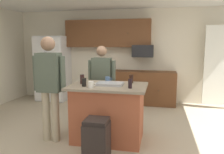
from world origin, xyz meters
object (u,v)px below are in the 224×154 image
glass_dark_ale (82,79)px  person_guest_by_door (49,82)px  refrigerator (53,68)px  tumbler_amber (130,84)px  glass_stout_tall (131,79)px  serving_tray (110,84)px  mug_blue_stoneware (108,79)px  kitchen_island (108,112)px  mug_ceramic_white (91,85)px  microwave_over_range (143,51)px  glass_pilsner (84,82)px  trash_bin (97,140)px  person_elder_center (102,80)px

glass_dark_ale → person_guest_by_door: bearing=-149.1°
refrigerator → tumbler_amber: size_ratio=12.54×
glass_stout_tall → serving_tray: 0.42m
mug_blue_stoneware → glass_dark_ale: 0.47m
refrigerator → glass_stout_tall: 3.36m
kitchen_island → refrigerator: bearing=132.8°
mug_ceramic_white → glass_dark_ale: bearing=130.5°
microwave_over_range → tumbler_amber: microwave_over_range is taller
tumbler_amber → serving_tray: size_ratio=0.34×
mug_blue_stoneware → glass_pilsner: (-0.28, -0.47, 0.02)m
trash_bin → refrigerator: bearing=125.4°
mug_blue_stoneware → trash_bin: mug_blue_stoneware is taller
glass_dark_ale → glass_pilsner: bearing=-63.1°
microwave_over_range → person_elder_center: bearing=-111.1°
trash_bin → person_elder_center: bearing=102.1°
mug_ceramic_white → mug_blue_stoneware: bearing=76.3°
refrigerator → mug_blue_stoneware: refrigerator is taller
microwave_over_range → trash_bin: bearing=-96.4°
person_elder_center → glass_pilsner: 0.97m
microwave_over_range → glass_stout_tall: 2.30m
microwave_over_range → glass_dark_ale: bearing=-108.4°
microwave_over_range → glass_pilsner: 2.86m
kitchen_island → person_elder_center: size_ratio=0.80×
refrigerator → kitchen_island: size_ratio=1.45×
refrigerator → person_guest_by_door: size_ratio=1.06×
kitchen_island → trash_bin: 0.76m
person_guest_by_door → microwave_over_range: bearing=49.4°
kitchen_island → mug_ceramic_white: 0.63m
person_elder_center → glass_dark_ale: size_ratio=9.91×
mug_blue_stoneware → glass_pilsner: glass_pilsner is taller
microwave_over_range → serving_tray: size_ratio=1.27×
glass_pilsner → glass_dark_ale: size_ratio=0.85×
mug_ceramic_white → glass_stout_tall: size_ratio=0.87×
mug_ceramic_white → tumbler_amber: tumbler_amber is taller
kitchen_island → glass_stout_tall: glass_stout_tall is taller
kitchen_island → serving_tray: 0.49m
mug_ceramic_white → trash_bin: bearing=-64.7°
refrigerator → serving_tray: bearing=-46.8°
microwave_over_range → mug_ceramic_white: 2.90m
person_guest_by_door → mug_ceramic_white: person_guest_by_door is taller
mug_ceramic_white → trash_bin: mug_ceramic_white is taller
person_elder_center → glass_dark_ale: 0.77m
mug_blue_stoneware → glass_dark_ale: bearing=-147.7°
tumbler_amber → trash_bin: size_ratio=0.24×
mug_ceramic_white → glass_dark_ale: glass_dark_ale is taller
kitchen_island → glass_stout_tall: (0.35, 0.27, 0.55)m
tumbler_amber → glass_pilsner: size_ratio=1.07×
person_guest_by_door → glass_pilsner: person_guest_by_door is taller
person_guest_by_door → glass_pilsner: 0.59m
glass_stout_tall → person_guest_by_door: bearing=-157.8°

